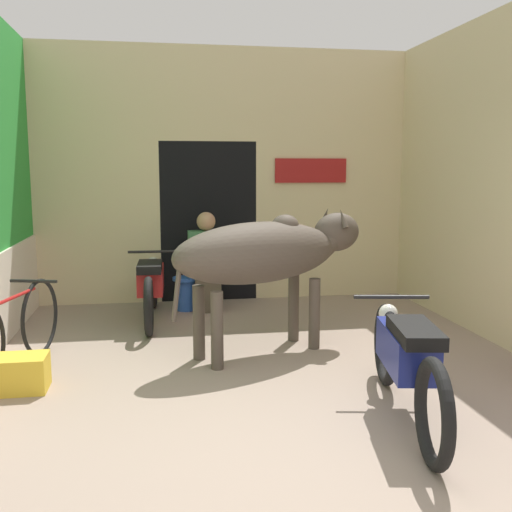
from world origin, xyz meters
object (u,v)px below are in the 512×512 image
Objects in this scene: motorcycle_far at (151,284)px; plastic_stool at (186,292)px; cow at (269,253)px; shopkeeper_seated at (207,259)px; crate at (19,373)px; motorcycle_near at (406,358)px; bicycle at (13,331)px.

plastic_stool is at bearing 46.83° from motorcycle_far.
motorcycle_far is at bearing 128.64° from cow.
motorcycle_far is at bearing -133.17° from plastic_stool.
shopkeeper_seated is 3.05m from crate.
cow is at bearing -69.35° from plastic_stool.
plastic_stool is at bearing 172.91° from shopkeeper_seated.
shopkeeper_seated is 2.93× the size of plastic_stool.
cow is 1.73× the size of shopkeeper_seated.
bicycle is (-2.91, 1.46, -0.07)m from motorcycle_near.
motorcycle_near is 3.26m from bicycle.
shopkeeper_seated reaches higher than motorcycle_far.
crate is (-2.13, -0.68, -0.82)m from cow.
plastic_stool is 2.90m from crate.
bicycle is (-1.15, -1.61, -0.05)m from motorcycle_far.
shopkeeper_seated is at bearing -7.09° from plastic_stool.
plastic_stool reaches higher than crate.
motorcycle_near is 3.77m from plastic_stool.
crate is (-1.02, -2.07, -0.28)m from motorcycle_far.
motorcycle_far is at bearing 119.83° from motorcycle_near.
cow reaches higher than plastic_stool.
motorcycle_near is at bearing -69.09° from plastic_stool.
cow is 2.38m from crate.
shopkeeper_seated is at bearing 31.37° from motorcycle_far.
cow is at bearing 111.19° from motorcycle_near.
motorcycle_near reaches higher than bicycle.
motorcycle_near is at bearing -68.81° from cow.
motorcycle_far is 1.59× the size of shopkeeper_seated.
cow is 1.88m from shopkeeper_seated.
motorcycle_far is 1.98m from bicycle.
crate is at bearing -124.41° from shopkeeper_seated.
motorcycle_near is 2.98m from crate.
bicycle is 2.59m from plastic_stool.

